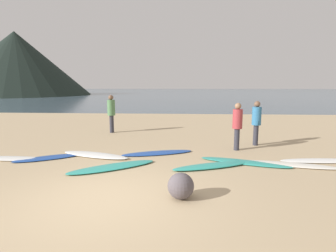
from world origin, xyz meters
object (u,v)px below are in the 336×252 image
(surfboard_6, at_px, (245,162))
(person_0, at_px, (256,119))
(surfboard_3, at_px, (112,167))
(person_1, at_px, (237,123))
(surfboard_2, at_px, (95,155))
(surfboard_5, at_px, (212,166))
(beach_rock_far, at_px, (181,186))
(surfboard_4, at_px, (157,153))
(surfboard_7, at_px, (290,165))
(surfboard_1, at_px, (49,158))
(surfboard_0, at_px, (11,158))
(person_2, at_px, (111,111))
(surfboard_8, at_px, (323,161))

(surfboard_6, height_order, person_0, person_0)
(surfboard_3, relative_size, person_1, 1.50)
(surfboard_6, xyz_separation_m, person_0, (0.92, 2.45, 0.95))
(surfboard_2, relative_size, surfboard_5, 1.00)
(surfboard_3, bearing_deg, beach_rock_far, -78.29)
(surfboard_4, relative_size, surfboard_7, 0.89)
(surfboard_1, bearing_deg, surfboard_5, -37.82)
(surfboard_1, xyz_separation_m, surfboard_5, (5.01, -0.59, 0.02))
(surfboard_4, xyz_separation_m, person_1, (2.72, 0.70, 0.95))
(surfboard_0, height_order, person_0, person_0)
(surfboard_4, distance_m, person_0, 4.00)
(person_1, xyz_separation_m, person_2, (-5.29, 3.15, 0.08))
(surfboard_8, relative_size, beach_rock_far, 4.74)
(surfboard_2, relative_size, person_1, 1.44)
(surfboard_5, height_order, surfboard_6, surfboard_5)
(surfboard_1, xyz_separation_m, person_1, (6.05, 1.48, 0.95))
(surfboard_2, xyz_separation_m, person_1, (4.70, 1.13, 0.93))
(surfboard_6, bearing_deg, surfboard_4, -179.23)
(surfboard_1, distance_m, surfboard_2, 1.40)
(surfboard_6, bearing_deg, person_1, 107.88)
(surfboard_3, distance_m, surfboard_5, 2.77)
(surfboard_6, height_order, surfboard_8, surfboard_6)
(person_2, relative_size, beach_rock_far, 3.32)
(surfboard_0, bearing_deg, beach_rock_far, -25.10)
(surfboard_8, bearing_deg, surfboard_5, -170.45)
(surfboard_6, bearing_deg, surfboard_7, 12.75)
(surfboard_4, height_order, surfboard_5, surfboard_5)
(surfboard_1, bearing_deg, surfboard_8, -30.01)
(beach_rock_far, bearing_deg, surfboard_2, 132.16)
(surfboard_2, height_order, beach_rock_far, beach_rock_far)
(surfboard_7, height_order, person_0, person_0)
(surfboard_2, distance_m, person_2, 4.44)
(surfboard_2, bearing_deg, surfboard_8, 16.11)
(surfboard_4, xyz_separation_m, surfboard_8, (5.03, -0.62, 0.00))
(surfboard_2, bearing_deg, surfboard_1, -147.96)
(surfboard_0, xyz_separation_m, person_1, (7.16, 1.64, 0.95))
(surfboard_4, distance_m, surfboard_8, 5.07)
(surfboard_3, distance_m, surfboard_4, 1.95)
(surfboard_0, xyz_separation_m, surfboard_3, (3.36, -0.68, 0.01))
(surfboard_1, height_order, surfboard_2, surfboard_2)
(surfboard_5, distance_m, person_1, 2.50)
(surfboard_2, relative_size, surfboard_6, 0.91)
(surfboard_6, bearing_deg, person_2, 157.58)
(person_0, bearing_deg, surfboard_2, -147.78)
(surfboard_1, bearing_deg, surfboard_6, -32.52)
(surfboard_5, bearing_deg, surfboard_3, 162.59)
(surfboard_4, relative_size, beach_rock_far, 4.43)
(person_0, relative_size, person_2, 0.94)
(surfboard_3, distance_m, surfboard_8, 6.20)
(surfboard_3, xyz_separation_m, surfboard_5, (2.76, 0.25, 0.01))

